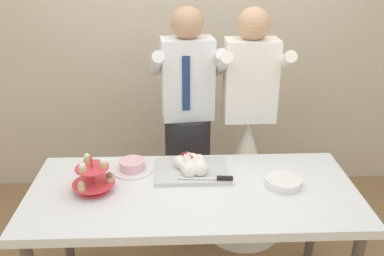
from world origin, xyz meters
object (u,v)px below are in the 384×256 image
at_px(cupcake_stand, 93,178).
at_px(plate_stack, 283,182).
at_px(dessert_table, 193,200).
at_px(round_cake, 132,166).
at_px(person_groom, 188,139).
at_px(main_cake_tray, 192,167).
at_px(person_bride, 246,162).

bearing_deg(cupcake_stand, plate_stack, 0.60).
height_order(dessert_table, round_cake, round_cake).
relative_size(cupcake_stand, person_groom, 0.14).
xyz_separation_m(main_cake_tray, person_bride, (0.40, 0.47, -0.23)).
relative_size(person_groom, person_bride, 1.00).
distance_m(dessert_table, main_cake_tray, 0.21).
relative_size(plate_stack, person_bride, 0.12).
height_order(cupcake_stand, main_cake_tray, cupcake_stand).
distance_m(main_cake_tray, plate_stack, 0.52).
height_order(main_cake_tray, round_cake, main_cake_tray).
height_order(plate_stack, person_bride, person_bride).
bearing_deg(dessert_table, main_cake_tray, 88.80).
bearing_deg(dessert_table, person_groom, 90.75).
xyz_separation_m(round_cake, person_bride, (0.75, 0.43, -0.22)).
height_order(dessert_table, main_cake_tray, main_cake_tray).
relative_size(main_cake_tray, person_bride, 0.26).
distance_m(plate_stack, person_groom, 0.85).
xyz_separation_m(plate_stack, round_cake, (-0.85, 0.20, 0.01)).
relative_size(dessert_table, main_cake_tray, 4.13).
height_order(plate_stack, person_groom, person_groom).
height_order(dessert_table, cupcake_stand, cupcake_stand).
bearing_deg(round_cake, main_cake_tray, -7.19).
relative_size(dessert_table, person_bride, 1.08).
bearing_deg(main_cake_tray, round_cake, 172.81).
distance_m(round_cake, person_groom, 0.59).
bearing_deg(plate_stack, main_cake_tray, 162.65).
xyz_separation_m(dessert_table, person_bride, (0.40, 0.65, -0.12)).
distance_m(dessert_table, round_cake, 0.43).
bearing_deg(cupcake_stand, person_bride, 34.19).
xyz_separation_m(cupcake_stand, plate_stack, (1.04, 0.01, -0.06)).
height_order(cupcake_stand, round_cake, cupcake_stand).
bearing_deg(plate_stack, person_bride, 99.08).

